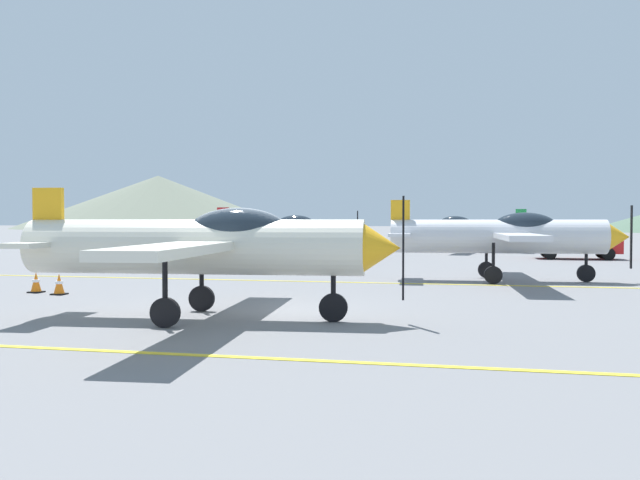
{
  "coord_description": "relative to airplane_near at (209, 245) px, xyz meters",
  "views": [
    {
      "loc": [
        4.75,
        -14.04,
        2.08
      ],
      "look_at": [
        -1.33,
        14.0,
        1.2
      ],
      "focal_mm": 37.11,
      "sensor_mm": 36.0,
      "label": 1
    }
  ],
  "objects": [
    {
      "name": "airplane_back",
      "position": [
        5.28,
        31.42,
        0.0
      ],
      "size": [
        8.08,
        9.25,
        2.77
      ],
      "color": "white",
      "rests_on": "ground_plane"
    },
    {
      "name": "traffic_cone_front",
      "position": [
        -6.72,
        3.71,
        -1.27
      ],
      "size": [
        0.36,
        0.36,
        0.59
      ],
      "color": "black",
      "rests_on": "ground_plane"
    },
    {
      "name": "car_sedan",
      "position": [
        11.02,
        24.15,
        -0.71
      ],
      "size": [
        4.32,
        2.05,
        1.62
      ],
      "color": "red",
      "rests_on": "ground_plane"
    },
    {
      "name": "airplane_near",
      "position": [
        0.0,
        0.0,
        0.0
      ],
      "size": [
        8.04,
        9.25,
        2.77
      ],
      "color": "silver",
      "rests_on": "ground_plane"
    },
    {
      "name": "apron_line_far",
      "position": [
        0.43,
        8.63,
        -1.55
      ],
      "size": [
        80.0,
        0.16,
        0.01
      ],
      "primitive_type": "cube",
      "color": "yellow",
      "rests_on": "ground_plane"
    },
    {
      "name": "airplane_far",
      "position": [
        -4.29,
        21.63,
        0.0
      ],
      "size": [
        7.98,
        9.2,
        2.77
      ],
      "color": "#33478C",
      "rests_on": "ground_plane"
    },
    {
      "name": "ground_plane",
      "position": [
        0.43,
        1.12,
        -1.56
      ],
      "size": [
        400.0,
        400.0,
        0.0
      ],
      "primitive_type": "plane",
      "color": "slate"
    },
    {
      "name": "hill_left",
      "position": [
        -68.83,
        138.9,
        4.94
      ],
      "size": [
        68.14,
        68.14,
        13.0
      ],
      "primitive_type": "cone",
      "color": "slate",
      "rests_on": "ground_plane"
    },
    {
      "name": "traffic_cone_side",
      "position": [
        -5.77,
        3.39,
        -1.27
      ],
      "size": [
        0.36,
        0.36,
        0.59
      ],
      "color": "black",
      "rests_on": "ground_plane"
    },
    {
      "name": "airplane_mid",
      "position": [
        6.58,
        10.25,
        0.0
      ],
      "size": [
        8.02,
        9.24,
        2.77
      ],
      "color": "silver",
      "rests_on": "ground_plane"
    },
    {
      "name": "apron_line_near",
      "position": [
        0.43,
        -3.49,
        -1.55
      ],
      "size": [
        80.0,
        0.16,
        0.01
      ],
      "primitive_type": "cube",
      "color": "yellow",
      "rests_on": "ground_plane"
    }
  ]
}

